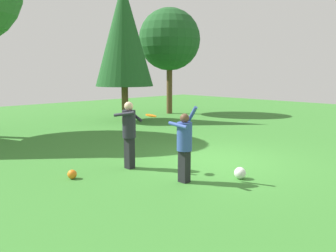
{
  "coord_description": "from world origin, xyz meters",
  "views": [
    {
      "loc": [
        -7.73,
        -5.96,
        2.48
      ],
      "look_at": [
        -1.29,
        0.6,
        1.05
      ],
      "focal_mm": 37.85,
      "sensor_mm": 36.0,
      "label": 1
    }
  ],
  "objects_px": {
    "tree_far_right": "(169,40)",
    "ball_yellow": "(186,134)",
    "person_thrower": "(184,142)",
    "ball_orange": "(72,174)",
    "frisbee": "(151,116)",
    "ball_white": "(240,173)",
    "person_catcher": "(129,129)",
    "tree_right": "(124,34)"
  },
  "relations": [
    {
      "from": "person_catcher",
      "to": "ball_yellow",
      "type": "bearing_deg",
      "value": 95.61
    },
    {
      "from": "tree_right",
      "to": "tree_far_right",
      "type": "relative_size",
      "value": 1.12
    },
    {
      "from": "ball_white",
      "to": "ball_orange",
      "type": "height_order",
      "value": "ball_white"
    },
    {
      "from": "frisbee",
      "to": "ball_yellow",
      "type": "bearing_deg",
      "value": 31.96
    },
    {
      "from": "person_catcher",
      "to": "tree_right",
      "type": "height_order",
      "value": "tree_right"
    },
    {
      "from": "ball_orange",
      "to": "frisbee",
      "type": "bearing_deg",
      "value": -25.75
    },
    {
      "from": "person_thrower",
      "to": "frisbee",
      "type": "distance_m",
      "value": 1.25
    },
    {
      "from": "ball_orange",
      "to": "tree_right",
      "type": "bearing_deg",
      "value": 45.15
    },
    {
      "from": "person_catcher",
      "to": "ball_yellow",
      "type": "height_order",
      "value": "person_catcher"
    },
    {
      "from": "frisbee",
      "to": "ball_white",
      "type": "distance_m",
      "value": 2.52
    },
    {
      "from": "person_catcher",
      "to": "frisbee",
      "type": "height_order",
      "value": "person_catcher"
    },
    {
      "from": "frisbee",
      "to": "tree_far_right",
      "type": "relative_size",
      "value": 0.06
    },
    {
      "from": "person_thrower",
      "to": "ball_orange",
      "type": "relative_size",
      "value": 7.96
    },
    {
      "from": "ball_yellow",
      "to": "tree_right",
      "type": "xyz_separation_m",
      "value": [
        1.22,
        5.3,
        4.12
      ]
    },
    {
      "from": "person_catcher",
      "to": "tree_right",
      "type": "xyz_separation_m",
      "value": [
        5.38,
        7.16,
        3.23
      ]
    },
    {
      "from": "ball_yellow",
      "to": "ball_orange",
      "type": "height_order",
      "value": "ball_yellow"
    },
    {
      "from": "tree_far_right",
      "to": "ball_yellow",
      "type": "bearing_deg",
      "value": -130.06
    },
    {
      "from": "person_thrower",
      "to": "frisbee",
      "type": "height_order",
      "value": "person_thrower"
    },
    {
      "from": "ball_yellow",
      "to": "ball_orange",
      "type": "xyz_separation_m",
      "value": [
        -5.67,
        -1.63,
        -0.02
      ]
    },
    {
      "from": "person_thrower",
      "to": "ball_orange",
      "type": "height_order",
      "value": "person_thrower"
    },
    {
      "from": "ball_yellow",
      "to": "ball_white",
      "type": "distance_m",
      "value": 5.23
    },
    {
      "from": "tree_right",
      "to": "frisbee",
      "type": "bearing_deg",
      "value": -123.66
    },
    {
      "from": "person_catcher",
      "to": "ball_yellow",
      "type": "relative_size",
      "value": 6.7
    },
    {
      "from": "frisbee",
      "to": "tree_right",
      "type": "xyz_separation_m",
      "value": [
        5.17,
        7.77,
        2.84
      ]
    },
    {
      "from": "ball_orange",
      "to": "tree_right",
      "type": "xyz_separation_m",
      "value": [
        6.9,
        6.94,
        4.14
      ]
    },
    {
      "from": "frisbee",
      "to": "tree_right",
      "type": "height_order",
      "value": "tree_right"
    },
    {
      "from": "ball_white",
      "to": "ball_yellow",
      "type": "bearing_deg",
      "value": 56.52
    },
    {
      "from": "person_thrower",
      "to": "person_catcher",
      "type": "xyz_separation_m",
      "value": [
        -0.16,
        1.76,
        0.1
      ]
    },
    {
      "from": "frisbee",
      "to": "ball_white",
      "type": "xyz_separation_m",
      "value": [
        1.06,
        -1.9,
        -1.27
      ]
    },
    {
      "from": "person_thrower",
      "to": "ball_white",
      "type": "distance_m",
      "value": 1.55
    },
    {
      "from": "ball_white",
      "to": "frisbee",
      "type": "bearing_deg",
      "value": 119.31
    },
    {
      "from": "person_catcher",
      "to": "tree_right",
      "type": "relative_size",
      "value": 0.25
    },
    {
      "from": "person_catcher",
      "to": "frisbee",
      "type": "relative_size",
      "value": 4.54
    },
    {
      "from": "ball_orange",
      "to": "tree_far_right",
      "type": "distance_m",
      "value": 13.73
    },
    {
      "from": "ball_white",
      "to": "tree_right",
      "type": "relative_size",
      "value": 0.04
    },
    {
      "from": "tree_far_right",
      "to": "person_catcher",
      "type": "bearing_deg",
      "value": -139.57
    },
    {
      "from": "frisbee",
      "to": "tree_right",
      "type": "bearing_deg",
      "value": 56.34
    },
    {
      "from": "person_thrower",
      "to": "ball_orange",
      "type": "xyz_separation_m",
      "value": [
        -1.69,
        1.99,
        -0.82
      ]
    },
    {
      "from": "person_catcher",
      "to": "ball_orange",
      "type": "relative_size",
      "value": 7.97
    },
    {
      "from": "person_thrower",
      "to": "ball_white",
      "type": "xyz_separation_m",
      "value": [
        1.1,
        -0.74,
        -0.79
      ]
    },
    {
      "from": "frisbee",
      "to": "person_thrower",
      "type": "bearing_deg",
      "value": -91.94
    },
    {
      "from": "person_thrower",
      "to": "tree_far_right",
      "type": "height_order",
      "value": "tree_far_right"
    }
  ]
}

